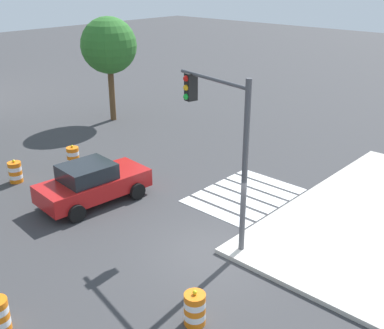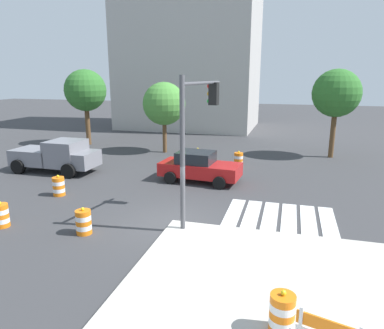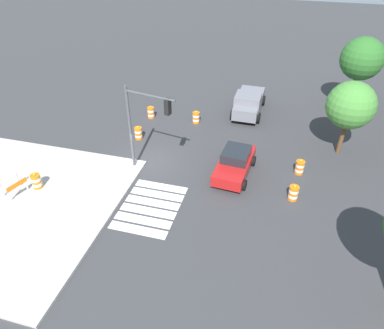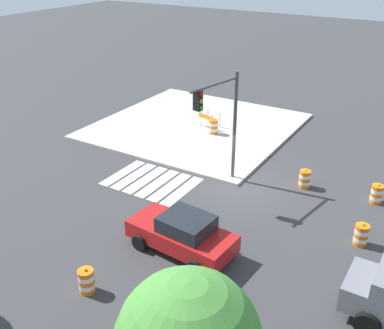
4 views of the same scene
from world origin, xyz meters
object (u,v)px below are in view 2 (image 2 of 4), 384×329
(traffic_barrel_near_corner, at_px, (238,160))
(traffic_barrel_median_near, at_px, (198,156))
(traffic_barrel_median_far, at_px, (1,215))
(street_tree_streetside_mid, at_px, (164,104))
(sports_car, at_px, (199,167))
(street_tree_streetside_far, at_px, (337,94))
(pickup_truck, at_px, (58,156))
(traffic_barrel_crosswalk_end, at_px, (59,186))
(traffic_barrel_on_sidewalk, at_px, (282,313))
(traffic_barrel_far_curb, at_px, (84,222))
(traffic_light_pole, at_px, (196,123))
(street_tree_streetside_near, at_px, (85,91))

(traffic_barrel_near_corner, height_order, traffic_barrel_median_near, same)
(traffic_barrel_median_far, distance_m, street_tree_streetside_mid, 14.79)
(sports_car, relative_size, traffic_barrel_median_near, 4.35)
(traffic_barrel_median_far, bearing_deg, street_tree_streetside_far, 50.25)
(pickup_truck, relative_size, street_tree_streetside_far, 0.86)
(traffic_barrel_crosswalk_end, height_order, traffic_barrel_on_sidewalk, traffic_barrel_on_sidewalk)
(traffic_barrel_median_near, xyz_separation_m, traffic_barrel_on_sidewalk, (5.81, -15.08, 0.15))
(traffic_barrel_near_corner, bearing_deg, street_tree_streetside_mid, 154.18)
(sports_car, relative_size, traffic_barrel_median_far, 4.35)
(traffic_barrel_median_far, xyz_separation_m, traffic_barrel_far_curb, (3.36, 0.29, 0.00))
(traffic_barrel_crosswalk_end, distance_m, traffic_barrel_far_curb, 4.92)
(traffic_barrel_median_far, bearing_deg, street_tree_streetside_mid, 84.20)
(traffic_barrel_near_corner, distance_m, traffic_barrel_median_near, 2.72)
(traffic_barrel_median_far, height_order, traffic_barrel_on_sidewalk, traffic_barrel_on_sidewalk)
(sports_car, relative_size, traffic_barrel_on_sidewalk, 4.35)
(street_tree_streetside_mid, bearing_deg, street_tree_streetside_far, 7.44)
(pickup_truck, bearing_deg, traffic_barrel_median_near, 30.15)
(traffic_light_pole, bearing_deg, traffic_barrel_crosswalk_end, 170.17)
(pickup_truck, xyz_separation_m, traffic_light_pole, (9.77, -4.98, 2.94))
(pickup_truck, height_order, street_tree_streetside_near, street_tree_streetside_near)
(traffic_barrel_median_near, relative_size, traffic_barrel_median_far, 1.00)
(pickup_truck, height_order, street_tree_streetside_mid, street_tree_streetside_mid)
(pickup_truck, height_order, traffic_light_pole, traffic_light_pole)
(traffic_barrel_median_near, relative_size, traffic_light_pole, 0.19)
(pickup_truck, distance_m, traffic_barrel_median_far, 8.00)
(traffic_barrel_on_sidewalk, height_order, street_tree_streetside_far, street_tree_streetside_far)
(traffic_barrel_far_curb, xyz_separation_m, street_tree_streetside_near, (-9.03, 15.34, 3.92))
(traffic_barrel_near_corner, relative_size, traffic_barrel_median_far, 1.00)
(traffic_barrel_median_near, bearing_deg, sports_car, -74.49)
(traffic_barrel_near_corner, bearing_deg, sports_car, -113.44)
(traffic_barrel_median_near, bearing_deg, street_tree_streetside_mid, 141.28)
(traffic_barrel_on_sidewalk, bearing_deg, traffic_barrel_far_curb, 153.44)
(traffic_barrel_median_far, height_order, street_tree_streetside_far, street_tree_streetside_far)
(traffic_barrel_median_near, relative_size, street_tree_streetside_mid, 0.20)
(traffic_barrel_median_near, distance_m, street_tree_streetside_far, 10.29)
(sports_car, bearing_deg, traffic_barrel_median_near, 105.51)
(sports_car, xyz_separation_m, traffic_barrel_near_corner, (1.60, 3.70, -0.36))
(traffic_barrel_far_curb, bearing_deg, traffic_light_pole, 31.45)
(street_tree_streetside_mid, bearing_deg, traffic_barrel_median_near, -38.72)
(traffic_barrel_crosswalk_end, relative_size, traffic_barrel_far_curb, 1.00)
(traffic_barrel_crosswalk_end, bearing_deg, sports_car, 34.57)
(traffic_barrel_on_sidewalk, bearing_deg, traffic_barrel_crosswalk_end, 146.51)
(pickup_truck, relative_size, traffic_barrel_median_near, 5.08)
(traffic_barrel_median_far, distance_m, traffic_barrel_far_curb, 3.38)
(pickup_truck, relative_size, traffic_barrel_median_far, 5.08)
(traffic_barrel_crosswalk_end, relative_size, street_tree_streetside_mid, 0.20)
(traffic_barrel_median_near, height_order, traffic_barrel_far_curb, same)
(sports_car, distance_m, traffic_barrel_median_far, 9.73)
(traffic_barrel_median_near, height_order, street_tree_streetside_mid, street_tree_streetside_mid)
(traffic_light_pole, xyz_separation_m, street_tree_streetside_near, (-12.67, 13.12, 0.47))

